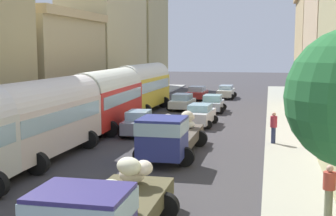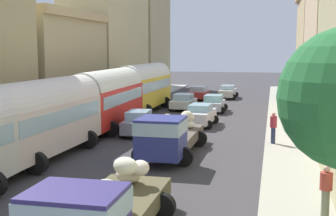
# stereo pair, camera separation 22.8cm
# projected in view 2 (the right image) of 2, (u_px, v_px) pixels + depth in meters

# --- Properties ---
(ground_plane) EXTENTS (154.00, 154.00, 0.00)m
(ground_plane) POSITION_uv_depth(u_px,v_px,m) (181.00, 125.00, 32.87)
(ground_plane) COLOR #393639
(sidewalk_left) EXTENTS (2.50, 70.00, 0.14)m
(sidewalk_left) POSITION_uv_depth(u_px,v_px,m) (87.00, 121.00, 34.48)
(sidewalk_left) COLOR #A9AAA5
(sidewalk_left) RESTS_ON ground
(sidewalk_right) EXTENTS (2.50, 70.00, 0.14)m
(sidewalk_right) POSITION_uv_depth(u_px,v_px,m) (285.00, 128.00, 31.25)
(sidewalk_right) COLOR #9F9E8D
(sidewalk_right) RESTS_ON ground
(building_left_2) EXTENTS (6.35, 11.70, 8.43)m
(building_left_2) POSITION_uv_depth(u_px,v_px,m) (48.00, 64.00, 36.78)
(building_left_2) COLOR tan
(building_left_2) RESTS_ON ground
(building_left_3) EXTENTS (5.88, 13.77, 14.11)m
(building_left_3) POSITION_uv_depth(u_px,v_px,m) (107.00, 34.00, 49.17)
(building_left_3) COLOR #C7B985
(building_left_3) RESTS_ON ground
(building_left_4) EXTENTS (6.46, 11.05, 13.74)m
(building_left_4) POSITION_uv_depth(u_px,v_px,m) (140.00, 38.00, 62.17)
(building_left_4) COLOR tan
(building_left_4) RESTS_ON ground
(building_right_3) EXTENTS (5.49, 11.54, 10.67)m
(building_right_3) POSITION_uv_depth(u_px,v_px,m) (329.00, 50.00, 39.70)
(building_right_3) COLOR tan
(building_right_3) RESTS_ON ground
(parked_bus_1) EXTENTS (3.37, 8.82, 3.98)m
(parked_bus_1) POSITION_uv_depth(u_px,v_px,m) (44.00, 115.00, 22.50)
(parked_bus_1) COLOR beige
(parked_bus_1) RESTS_ON ground
(parked_bus_2) EXTENTS (3.42, 9.42, 4.05)m
(parked_bus_2) POSITION_uv_depth(u_px,v_px,m) (108.00, 96.00, 31.20)
(parked_bus_2) COLOR red
(parked_bus_2) RESTS_ON ground
(parked_bus_3) EXTENTS (3.38, 9.53, 4.15)m
(parked_bus_3) POSITION_uv_depth(u_px,v_px,m) (144.00, 85.00, 39.88)
(parked_bus_3) COLOR gold
(parked_bus_3) RESTS_ON ground
(cargo_truck_0) EXTENTS (3.14, 6.53, 2.20)m
(cargo_truck_0) POSITION_uv_depth(u_px,v_px,m) (98.00, 211.00, 12.12)
(cargo_truck_0) COLOR navy
(cargo_truck_0) RESTS_ON ground
(cargo_truck_1) EXTENTS (2.97, 7.47, 2.29)m
(cargo_truck_1) POSITION_uv_depth(u_px,v_px,m) (169.00, 134.00, 22.73)
(cargo_truck_1) COLOR navy
(cargo_truck_1) RESTS_ON ground
(car_0) EXTENTS (2.34, 4.00, 1.55)m
(car_0) POSITION_uv_depth(u_px,v_px,m) (201.00, 115.00, 32.49)
(car_0) COLOR silver
(car_0) RESTS_ON ground
(car_1) EXTENTS (2.27, 3.88, 1.48)m
(car_1) POSITION_uv_depth(u_px,v_px,m) (214.00, 103.00, 39.70)
(car_1) COLOR silver
(car_1) RESTS_ON ground
(car_2) EXTENTS (2.22, 4.27, 1.44)m
(car_2) POSITION_uv_depth(u_px,v_px,m) (228.00, 92.00, 50.67)
(car_2) COLOR silver
(car_2) RESTS_ON ground
(car_3) EXTENTS (2.25, 3.78, 1.56)m
(car_3) POSITION_uv_depth(u_px,v_px,m) (139.00, 123.00, 28.98)
(car_3) COLOR gray
(car_3) RESTS_ON ground
(car_4) EXTENTS (2.43, 3.76, 1.45)m
(car_4) POSITION_uv_depth(u_px,v_px,m) (184.00, 102.00, 41.01)
(car_4) COLOR silver
(car_4) RESTS_ON ground
(car_5) EXTENTS (2.47, 3.84, 1.46)m
(car_5) POSITION_uv_depth(u_px,v_px,m) (199.00, 93.00, 49.10)
(car_5) COLOR #AA2B2A
(car_5) RESTS_ON ground
(pedestrian_0) EXTENTS (0.48, 0.48, 1.91)m
(pedestrian_0) POSITION_uv_depth(u_px,v_px,m) (273.00, 127.00, 25.71)
(pedestrian_0) COLOR #2A3051
(pedestrian_0) RESTS_ON ground
(pedestrian_1) EXTENTS (0.52, 0.52, 1.81)m
(pedestrian_1) POSITION_uv_depth(u_px,v_px,m) (326.00, 190.00, 14.43)
(pedestrian_1) COLOR slate
(pedestrian_1) RESTS_ON ground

